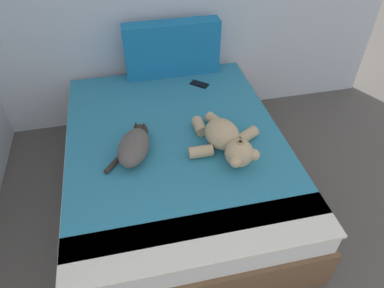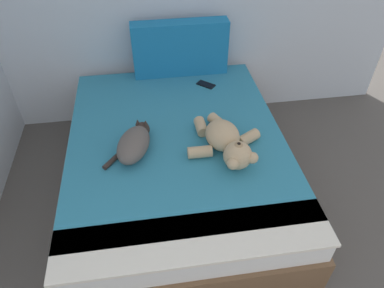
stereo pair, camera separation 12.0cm
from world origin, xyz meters
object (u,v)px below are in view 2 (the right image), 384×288
(patterned_cushion, at_px, (180,48))
(cell_phone, at_px, (206,84))
(cat, at_px, (134,143))
(teddy_bear, at_px, (226,142))
(bed, at_px, (178,165))

(patterned_cushion, relative_size, cell_phone, 4.93)
(cat, relative_size, cell_phone, 2.66)
(patterned_cushion, xyz_separation_m, teddy_bear, (0.16, -1.04, -0.14))
(bed, distance_m, patterned_cushion, 1.00)
(bed, distance_m, teddy_bear, 0.49)
(teddy_bear, bearing_deg, cat, 171.84)
(bed, distance_m, cell_phone, 0.75)
(cat, xyz_separation_m, cell_phone, (0.60, 0.72, -0.07))
(teddy_bear, height_order, cell_phone, teddy_bear)
(cell_phone, bearing_deg, bed, -116.64)
(patterned_cushion, xyz_separation_m, cat, (-0.42, -0.95, -0.15))
(teddy_bear, relative_size, cell_phone, 3.77)
(cat, bearing_deg, cell_phone, 50.58)
(cat, xyz_separation_m, teddy_bear, (0.58, -0.08, 0.01))
(patterned_cushion, distance_m, cell_phone, 0.36)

